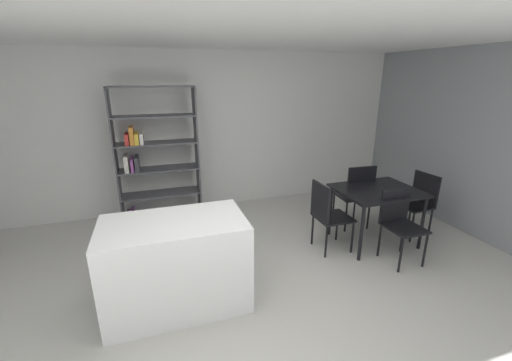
# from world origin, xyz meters

# --- Properties ---
(ground_plane) EXTENTS (10.21, 10.21, 0.00)m
(ground_plane) POSITION_xyz_m (0.00, 0.00, 0.00)
(ground_plane) COLOR beige
(ceiling_slab) EXTENTS (7.42, 5.67, 0.06)m
(ceiling_slab) POSITION_xyz_m (0.00, 0.00, 2.63)
(ceiling_slab) COLOR white
(ceiling_slab) RESTS_ON ground_plane
(back_partition) EXTENTS (7.42, 0.06, 2.60)m
(back_partition) POSITION_xyz_m (0.00, 2.81, 1.30)
(back_partition) COLOR silver
(back_partition) RESTS_ON ground_plane
(kitchen_island) EXTENTS (1.35, 0.76, 0.90)m
(kitchen_island) POSITION_xyz_m (-0.49, 0.27, 0.45)
(kitchen_island) COLOR white
(kitchen_island) RESTS_ON ground_plane
(open_bookshelf) EXTENTS (1.21, 0.38, 2.06)m
(open_bookshelf) POSITION_xyz_m (-0.63, 2.44, 1.02)
(open_bookshelf) COLOR #4C4C51
(open_bookshelf) RESTS_ON ground_plane
(dining_table) EXTENTS (1.05, 0.85, 0.76)m
(dining_table) POSITION_xyz_m (2.18, 0.76, 0.68)
(dining_table) COLOR black
(dining_table) RESTS_ON ground_plane
(dining_chair_island_side) EXTENTS (0.45, 0.42, 0.93)m
(dining_chair_island_side) POSITION_xyz_m (1.44, 0.76, 0.54)
(dining_chair_island_side) COLOR black
(dining_chair_island_side) RESTS_ON ground_plane
(dining_chair_near) EXTENTS (0.41, 0.44, 0.89)m
(dining_chair_near) POSITION_xyz_m (2.18, 0.31, 0.53)
(dining_chair_near) COLOR black
(dining_chair_near) RESTS_ON ground_plane
(dining_chair_far) EXTENTS (0.46, 0.47, 0.99)m
(dining_chair_far) POSITION_xyz_m (2.18, 1.20, 0.58)
(dining_chair_far) COLOR black
(dining_chair_far) RESTS_ON ground_plane
(dining_chair_window_side) EXTENTS (0.44, 0.45, 0.90)m
(dining_chair_window_side) POSITION_xyz_m (2.92, 0.77, 0.54)
(dining_chair_window_side) COLOR black
(dining_chair_window_side) RESTS_ON ground_plane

